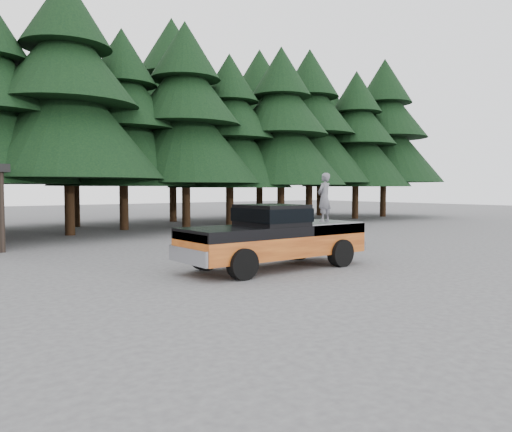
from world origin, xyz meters
TOP-DOWN VIEW (x-y plane):
  - ground at (0.00, 0.00)m, footprint 120.00×120.00m
  - pickup_truck at (0.70, 0.11)m, footprint 6.00×2.04m
  - truck_cab at (0.60, 0.11)m, footprint 1.66×1.90m
  - air_compressor at (1.68, 0.32)m, footprint 0.74×0.66m
  - man_on_bed at (2.65, -0.02)m, footprint 0.64×0.49m
  - parked_car at (5.07, 3.66)m, footprint 4.05×4.90m
  - treeline at (0.42, 17.20)m, footprint 60.15×16.05m

SIDE VIEW (x-z plane):
  - ground at x=0.00m, z-range 0.00..0.00m
  - pickup_truck at x=0.70m, z-range 0.00..1.33m
  - parked_car at x=5.07m, z-range 0.00..1.34m
  - air_compressor at x=1.68m, z-range 1.33..1.76m
  - truck_cab at x=0.60m, z-range 1.33..1.92m
  - man_on_bed at x=2.65m, z-range 1.33..2.89m
  - treeline at x=0.42m, z-range -1.03..16.47m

